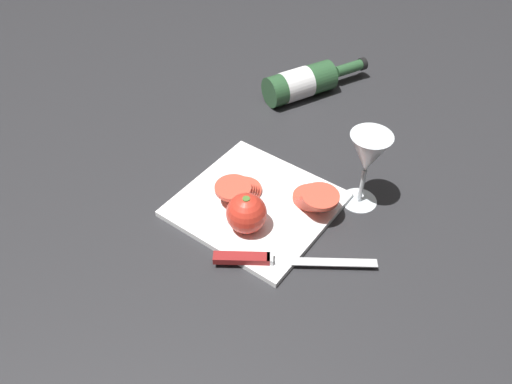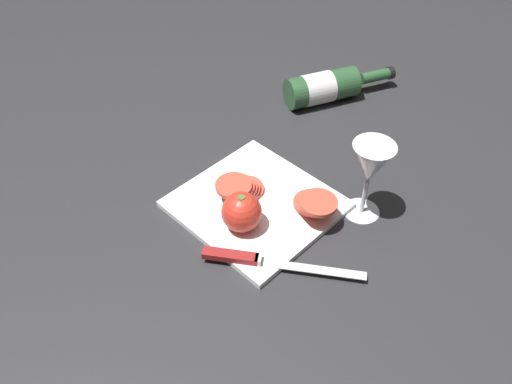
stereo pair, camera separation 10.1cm
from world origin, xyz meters
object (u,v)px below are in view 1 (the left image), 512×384
Objects in this scene: tomato_slice_stack_near at (315,197)px; wine_bottle at (303,82)px; wine_glass at (368,156)px; whole_tomato at (247,213)px; knife at (258,259)px; tomato_slice_stack_far at (238,189)px.

wine_bottle is at bearing -54.16° from tomato_slice_stack_near.
wine_glass reaches higher than wine_bottle.
whole_tomato reaches higher than tomato_slice_stack_near.
wine_glass is 0.13m from tomato_slice_stack_near.
wine_bottle is at bearing -70.01° from whole_tomato.
tomato_slice_stack_near is at bearing 51.89° from wine_glass.
whole_tomato is 0.31× the size of knife.
tomato_slice_stack_near is at bearing -120.80° from whole_tomato.
tomato_slice_stack_near is at bearing 52.21° from knife.
wine_glass is at bearing -123.73° from whole_tomato.
knife is at bearing 114.38° from wine_bottle.
wine_glass is 1.58× the size of tomato_slice_stack_near.
wine_glass is at bearing -143.64° from tomato_slice_stack_far.
wine_bottle is 0.42m from wine_glass.
whole_tomato is (0.14, 0.21, -0.07)m from wine_glass.
wine_bottle is 1.74× the size of wine_glass.
tomato_slice_stack_far is (0.13, -0.11, 0.02)m from knife.
whole_tomato is 0.09m from tomato_slice_stack_far.
wine_bottle reaches higher than tomato_slice_stack_near.
wine_bottle is 2.75× the size of tomato_slice_stack_near.
wine_glass is 0.67× the size of knife.
whole_tomato is at bearing 109.99° from wine_bottle.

